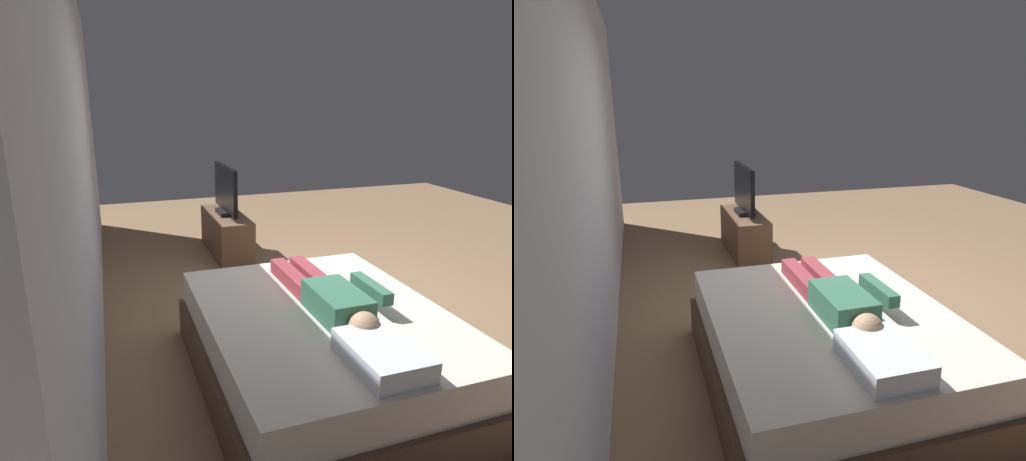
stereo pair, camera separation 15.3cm
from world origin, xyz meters
TOP-DOWN VIEW (x-y plane):
  - ground_plane at (0.00, 0.00)m, footprint 10.00×10.00m
  - back_wall at (0.40, 2.04)m, footprint 6.40×0.10m
  - bed at (-1.06, 0.59)m, footprint 1.97×1.60m
  - pillow at (-1.73, 0.59)m, footprint 0.48×0.34m
  - person at (-1.03, 0.54)m, footprint 1.26×0.46m
  - remote at (-0.88, 0.14)m, footprint 0.15×0.04m
  - tv_stand at (1.74, 0.51)m, footprint 1.10×0.40m
  - tv at (1.74, 0.51)m, footprint 0.88×0.20m

SIDE VIEW (x-z plane):
  - ground_plane at x=0.00m, z-range 0.00..0.00m
  - tv_stand at x=1.74m, z-range 0.00..0.50m
  - bed at x=-1.06m, z-range -0.01..0.53m
  - remote at x=-0.88m, z-range 0.54..0.56m
  - pillow at x=-1.73m, z-range 0.54..0.66m
  - person at x=-1.03m, z-range 0.53..0.71m
  - tv at x=1.74m, z-range 0.49..1.08m
  - back_wall at x=0.40m, z-range 0.00..2.80m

